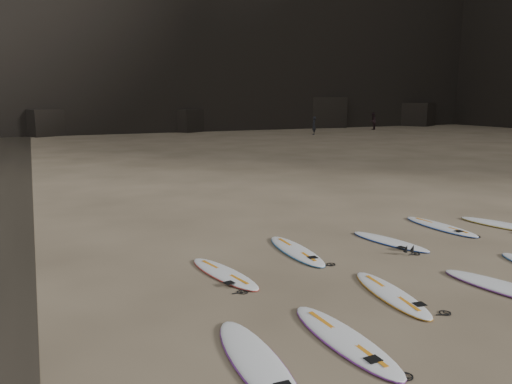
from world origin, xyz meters
TOP-DOWN VIEW (x-y plane):
  - ground at (0.00, 0.00)m, footprint 240.00×240.00m
  - surfboard_0 at (-4.28, -0.83)m, footprint 0.77×2.66m
  - surfboard_1 at (-2.82, -0.78)m, footprint 0.69×2.60m
  - surfboard_2 at (-1.04, 0.34)m, footprint 0.86×2.42m
  - surfboard_3 at (1.15, -0.45)m, footprint 1.29×2.82m
  - surfboard_5 at (-3.46, 2.62)m, footprint 1.02×2.39m
  - surfboard_6 at (-1.38, 3.36)m, footprint 0.71×2.57m
  - surfboard_7 at (1.14, 3.08)m, footprint 1.07×2.34m
  - surfboard_8 at (3.39, 3.67)m, footprint 0.72×2.54m
  - surfboard_9 at (5.14, 2.98)m, footprint 1.35×2.71m
  - person_a at (18.15, 35.53)m, footprint 0.65×0.75m
  - person_b at (28.03, 39.35)m, footprint 1.17×1.16m

SIDE VIEW (x-z plane):
  - ground at x=0.00m, z-range 0.00..0.00m
  - surfboard_7 at x=1.14m, z-range 0.00..0.08m
  - surfboard_5 at x=-3.46m, z-range 0.00..0.08m
  - surfboard_2 at x=-1.04m, z-range 0.00..0.09m
  - surfboard_8 at x=3.39m, z-range 0.00..0.09m
  - surfboard_6 at x=-1.38m, z-range 0.00..0.09m
  - surfboard_1 at x=-2.82m, z-range 0.00..0.09m
  - surfboard_0 at x=-4.28m, z-range 0.00..0.09m
  - surfboard_9 at x=5.14m, z-range 0.00..0.10m
  - surfboard_3 at x=1.15m, z-range 0.00..0.10m
  - person_a at x=18.15m, z-range 0.00..1.74m
  - person_b at x=28.03m, z-range 0.00..1.91m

